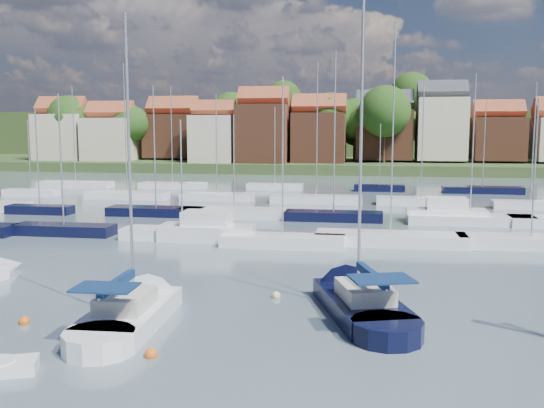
# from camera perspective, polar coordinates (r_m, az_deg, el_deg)

# --- Properties ---
(ground) EXTENTS (260.00, 260.00, 0.00)m
(ground) POSITION_cam_1_polar(r_m,az_deg,el_deg) (64.26, 3.19, -0.32)
(ground) COLOR #4E5E6A
(ground) RESTS_ON ground
(sailboat_centre) EXTENTS (3.21, 10.60, 14.32)m
(sailboat_centre) POSITION_cam_1_polar(r_m,az_deg,el_deg) (28.32, -12.40, -9.60)
(sailboat_centre) COLOR white
(sailboat_centre) RESTS_ON ground
(sailboat_navy) EXTENTS (6.19, 11.45, 15.38)m
(sailboat_navy) POSITION_cam_1_polar(r_m,az_deg,el_deg) (29.47, 7.65, -8.83)
(sailboat_navy) COLOR black
(sailboat_navy) RESTS_ON ground
(buoy_c) EXTENTS (0.48, 0.48, 0.48)m
(buoy_c) POSITION_cam_1_polar(r_m,az_deg,el_deg) (28.91, -22.27, -10.38)
(buoy_c) COLOR #D85914
(buoy_c) RESTS_ON ground
(buoy_d) EXTENTS (0.50, 0.50, 0.50)m
(buoy_d) POSITION_cam_1_polar(r_m,az_deg,el_deg) (23.66, -11.31, -13.93)
(buoy_d) COLOR #D85914
(buoy_d) RESTS_ON ground
(buoy_e) EXTENTS (0.45, 0.45, 0.45)m
(buoy_e) POSITION_cam_1_polar(r_m,az_deg,el_deg) (30.66, 0.39, -8.81)
(buoy_e) COLOR beige
(buoy_e) RESTS_ON ground
(marina_field) EXTENTS (79.62, 41.41, 15.93)m
(marina_field) POSITION_cam_1_polar(r_m,az_deg,el_deg) (59.24, 4.53, -0.56)
(marina_field) COLOR white
(marina_field) RESTS_ON ground
(far_shore_town) EXTENTS (212.46, 90.00, 22.27)m
(far_shore_town) POSITION_cam_1_polar(r_m,az_deg,el_deg) (156.12, 7.68, 5.81)
(far_shore_town) COLOR #3E4B25
(far_shore_town) RESTS_ON ground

